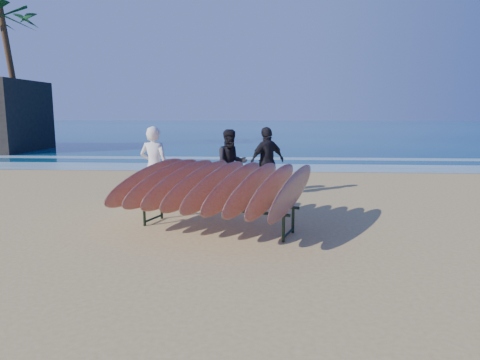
# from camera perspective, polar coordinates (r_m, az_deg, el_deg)

# --- Properties ---
(ground) EXTENTS (120.00, 120.00, 0.00)m
(ground) POSITION_cam_1_polar(r_m,az_deg,el_deg) (8.11, -0.35, -7.55)
(ground) COLOR tan
(ground) RESTS_ON ground
(ocean) EXTENTS (160.00, 160.00, 0.00)m
(ocean) POSITION_cam_1_polar(r_m,az_deg,el_deg) (62.80, 3.04, 7.01)
(ocean) COLOR navy
(ocean) RESTS_ON ground
(foam_near) EXTENTS (160.00, 160.00, 0.00)m
(foam_near) POSITION_cam_1_polar(r_m,az_deg,el_deg) (17.91, 1.80, 1.69)
(foam_near) COLOR white
(foam_near) RESTS_ON ground
(foam_far) EXTENTS (160.00, 160.00, 0.00)m
(foam_far) POSITION_cam_1_polar(r_m,az_deg,el_deg) (21.38, 2.08, 2.90)
(foam_far) COLOR white
(foam_far) RESTS_ON ground
(surfboard_rack) EXTENTS (3.96, 3.85, 1.41)m
(surfboard_rack) POSITION_cam_1_polar(r_m,az_deg,el_deg) (8.41, -3.20, -0.75)
(surfboard_rack) COLOR black
(surfboard_rack) RESTS_ON ground
(person_white) EXTENTS (0.79, 0.59, 1.98)m
(person_white) POSITION_cam_1_polar(r_m,az_deg,el_deg) (10.67, -11.36, 1.75)
(person_white) COLOR white
(person_white) RESTS_ON ground
(person_dark_a) EXTENTS (1.08, 0.96, 1.85)m
(person_dark_a) POSITION_cam_1_polar(r_m,az_deg,el_deg) (11.69, -1.19, 2.24)
(person_dark_a) COLOR black
(person_dark_a) RESTS_ON ground
(person_dark_b) EXTENTS (1.17, 1.05, 1.91)m
(person_dark_b) POSITION_cam_1_polar(r_m,az_deg,el_deg) (11.82, 3.64, 2.46)
(person_dark_b) COLOR black
(person_dark_b) RESTS_ON ground
(palm_mid) EXTENTS (5.20, 5.20, 8.74)m
(palm_mid) POSITION_cam_1_polar(r_m,az_deg,el_deg) (31.35, -28.54, 18.29)
(palm_mid) COLOR brown
(palm_mid) RESTS_ON ground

